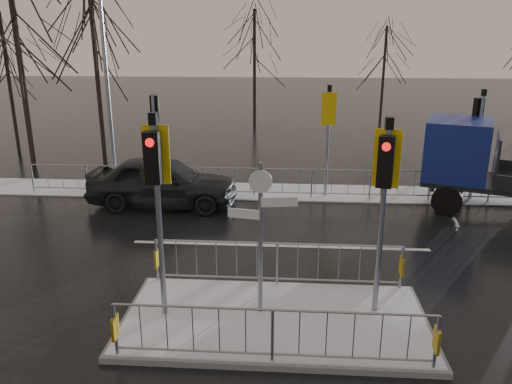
# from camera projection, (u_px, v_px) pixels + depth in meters

# --- Properties ---
(ground) EXTENTS (120.00, 120.00, 0.00)m
(ground) POSITION_uv_depth(u_px,v_px,m) (275.00, 323.00, 9.87)
(ground) COLOR black
(ground) RESTS_ON ground
(snow_verge) EXTENTS (30.00, 2.00, 0.04)m
(snow_verge) POSITION_uv_depth(u_px,v_px,m) (283.00, 192.00, 18.05)
(snow_verge) COLOR white
(snow_verge) RESTS_ON ground
(lane_markings) EXTENTS (8.00, 11.38, 0.01)m
(lane_markings) POSITION_uv_depth(u_px,v_px,m) (274.00, 333.00, 9.55)
(lane_markings) COLOR silver
(lane_markings) RESTS_ON ground
(traffic_island) EXTENTS (6.00, 3.04, 4.15)m
(traffic_island) POSITION_uv_depth(u_px,v_px,m) (274.00, 305.00, 9.76)
(traffic_island) COLOR slate
(traffic_island) RESTS_ON ground
(far_kerb_fixtures) EXTENTS (18.00, 0.65, 3.83)m
(far_kerb_fixtures) POSITION_uv_depth(u_px,v_px,m) (291.00, 169.00, 17.24)
(far_kerb_fixtures) COLOR gray
(far_kerb_fixtures) RESTS_ON ground
(car_far_lane) EXTENTS (4.90, 2.05, 1.66)m
(car_far_lane) POSITION_uv_depth(u_px,v_px,m) (163.00, 182.00, 16.44)
(car_far_lane) COLOR black
(car_far_lane) RESTS_ON ground
(flatbed_truck) EXTENTS (6.62, 4.25, 2.89)m
(flatbed_truck) POSITION_uv_depth(u_px,v_px,m) (486.00, 164.00, 15.85)
(flatbed_truck) COLOR black
(flatbed_truck) RESTS_ON ground
(tree_near_a) EXTENTS (4.75, 4.75, 8.97)m
(tree_near_a) POSITION_uv_depth(u_px,v_px,m) (14.00, 17.00, 19.19)
(tree_near_a) COLOR black
(tree_near_a) RESTS_ON ground
(tree_near_b) EXTENTS (4.00, 4.00, 7.55)m
(tree_near_b) POSITION_uv_depth(u_px,v_px,m) (94.00, 43.00, 20.74)
(tree_near_b) COLOR black
(tree_near_b) RESTS_ON ground
(tree_near_c) EXTENTS (3.50, 3.50, 6.61)m
(tree_near_c) POSITION_uv_depth(u_px,v_px,m) (6.00, 57.00, 22.19)
(tree_near_c) COLOR black
(tree_near_c) RESTS_ON ground
(tree_far_a) EXTENTS (3.75, 3.75, 7.08)m
(tree_far_a) POSITION_uv_depth(u_px,v_px,m) (254.00, 46.00, 29.48)
(tree_far_a) COLOR black
(tree_far_a) RESTS_ON ground
(tree_far_b) EXTENTS (3.25, 3.25, 6.14)m
(tree_far_b) POSITION_uv_depth(u_px,v_px,m) (385.00, 56.00, 31.04)
(tree_far_b) COLOR black
(tree_far_b) RESTS_ON ground
(street_lamp_left) EXTENTS (1.25, 0.18, 8.20)m
(street_lamp_left) POSITION_uv_depth(u_px,v_px,m) (107.00, 63.00, 17.98)
(street_lamp_left) COLOR gray
(street_lamp_left) RESTS_ON ground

